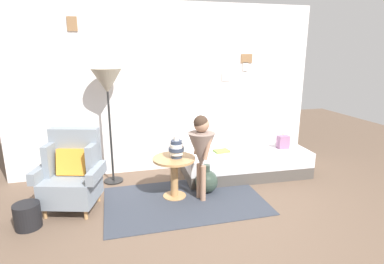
% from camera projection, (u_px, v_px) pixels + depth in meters
% --- Properties ---
extents(ground_plane, '(12.00, 12.00, 0.00)m').
position_uv_depth(ground_plane, '(201.00, 230.00, 3.40)').
color(ground_plane, brown).
extents(gallery_wall, '(4.80, 0.12, 2.60)m').
position_uv_depth(gallery_wall, '(167.00, 89.00, 4.90)').
color(gallery_wall, silver).
rests_on(gallery_wall, ground).
extents(rug, '(2.02, 1.28, 0.01)m').
position_uv_depth(rug, '(185.00, 200.00, 4.05)').
color(rug, '#333842').
rests_on(rug, ground).
extents(armchair, '(0.86, 0.74, 0.97)m').
position_uv_depth(armchair, '(72.00, 174.00, 3.80)').
color(armchair, tan).
rests_on(armchair, ground).
extents(daybed, '(1.93, 0.87, 0.40)m').
position_uv_depth(daybed, '(245.00, 162.00, 4.87)').
color(daybed, '#4C4742').
rests_on(daybed, ground).
extents(pillow_head, '(0.22, 0.15, 0.20)m').
position_uv_depth(pillow_head, '(289.00, 140.00, 5.03)').
color(pillow_head, beige).
rests_on(pillow_head, daybed).
extents(pillow_mid, '(0.17, 0.12, 0.20)m').
position_uv_depth(pillow_mid, '(283.00, 142.00, 4.90)').
color(pillow_mid, gray).
rests_on(pillow_mid, daybed).
extents(side_table, '(0.55, 0.55, 0.55)m').
position_uv_depth(side_table, '(174.00, 169.00, 4.07)').
color(side_table, tan).
rests_on(side_table, ground).
extents(vase_striped, '(0.20, 0.20, 0.29)m').
position_uv_depth(vase_striped, '(176.00, 149.00, 4.01)').
color(vase_striped, '#2D384C').
rests_on(vase_striped, side_table).
extents(floor_lamp, '(0.42, 0.42, 1.65)m').
position_uv_depth(floor_lamp, '(107.00, 85.00, 4.30)').
color(floor_lamp, black).
rests_on(floor_lamp, ground).
extents(person_child, '(0.34, 0.34, 1.12)m').
position_uv_depth(person_child, '(201.00, 147.00, 3.92)').
color(person_child, '#A37A60').
rests_on(person_child, ground).
extents(book_on_daybed, '(0.24, 0.19, 0.03)m').
position_uv_depth(book_on_daybed, '(222.00, 151.00, 4.73)').
color(book_on_daybed, '#7FA344').
rests_on(book_on_daybed, daybed).
extents(demijohn_near, '(0.31, 0.31, 0.40)m').
position_uv_depth(demijohn_near, '(207.00, 181.00, 4.27)').
color(demijohn_near, '#2D3D33').
rests_on(demijohn_near, ground).
extents(magazine_basket, '(0.28, 0.28, 0.28)m').
position_uv_depth(magazine_basket, '(27.00, 216.00, 3.41)').
color(magazine_basket, black).
rests_on(magazine_basket, ground).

